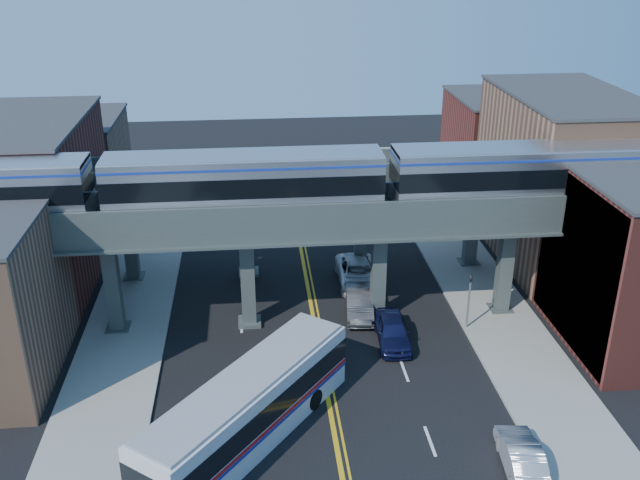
# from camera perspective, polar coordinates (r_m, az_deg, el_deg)

# --- Properties ---
(ground) EXTENTS (120.00, 120.00, 0.00)m
(ground) POSITION_cam_1_polar(r_m,az_deg,el_deg) (38.23, 0.62, -12.43)
(ground) COLOR black
(ground) RESTS_ON ground
(sidewalk_west) EXTENTS (5.00, 70.00, 0.16)m
(sidewalk_west) POSITION_cam_1_polar(r_m,az_deg,el_deg) (47.16, -14.85, -5.62)
(sidewalk_west) COLOR gray
(sidewalk_west) RESTS_ON ground
(sidewalk_east) EXTENTS (5.00, 70.00, 0.16)m
(sidewalk_east) POSITION_cam_1_polar(r_m,az_deg,el_deg) (48.82, 12.88, -4.35)
(sidewalk_east) COLOR gray
(sidewalk_east) RESTS_ON ground
(building_west_b) EXTENTS (8.00, 14.00, 11.00)m
(building_west_b) POSITION_cam_1_polar(r_m,az_deg,el_deg) (51.93, -22.19, 2.72)
(building_west_b) COLOR maroon
(building_west_b) RESTS_ON ground
(building_west_c) EXTENTS (8.00, 10.00, 8.00)m
(building_west_c) POSITION_cam_1_polar(r_m,az_deg,el_deg) (64.28, -19.05, 5.61)
(building_west_c) COLOR #8D6449
(building_west_c) RESTS_ON ground
(building_east_b) EXTENTS (8.00, 14.00, 12.00)m
(building_east_b) POSITION_cam_1_polar(r_m,az_deg,el_deg) (54.18, 18.60, 4.65)
(building_east_b) COLOR #8D6449
(building_east_b) RESTS_ON ground
(building_east_c) EXTENTS (8.00, 10.00, 9.00)m
(building_east_c) POSITION_cam_1_polar(r_m,az_deg,el_deg) (66.11, 14.06, 7.14)
(building_east_c) COLOR maroon
(building_east_c) RESTS_ON ground
(mural_panel) EXTENTS (0.10, 9.50, 9.50)m
(mural_panel) POSITION_cam_1_polar(r_m,az_deg,el_deg) (42.94, 19.73, -2.27)
(mural_panel) COLOR teal
(mural_panel) RESTS_ON ground
(elevated_viaduct_near) EXTENTS (52.00, 3.60, 7.40)m
(elevated_viaduct_near) POSITION_cam_1_polar(r_m,az_deg,el_deg) (42.03, -0.53, 1.22)
(elevated_viaduct_near) COLOR #3C4643
(elevated_viaduct_near) RESTS_ON ground
(elevated_viaduct_far) EXTENTS (52.00, 3.60, 7.40)m
(elevated_viaduct_far) POSITION_cam_1_polar(r_m,az_deg,el_deg) (48.55, -1.28, 4.36)
(elevated_viaduct_far) COLOR #3C4643
(elevated_viaduct_far) RESTS_ON ground
(transit_train) EXTENTS (48.78, 3.06, 3.57)m
(transit_train) POSITION_cam_1_polar(r_m,az_deg,el_deg) (40.88, -6.07, 4.71)
(transit_train) COLOR black
(transit_train) RESTS_ON elevated_viaduct_near
(stop_sign) EXTENTS (0.76, 0.09, 2.63)m
(stop_sign) POSITION_cam_1_polar(r_m,az_deg,el_deg) (39.75, 0.59, -7.82)
(stop_sign) COLOR slate
(stop_sign) RESTS_ON ground
(traffic_signal) EXTENTS (0.15, 0.18, 4.10)m
(traffic_signal) POSITION_cam_1_polar(r_m,az_deg,el_deg) (43.77, 11.85, -4.40)
(traffic_signal) COLOR slate
(traffic_signal) RESTS_ON ground
(transit_bus) EXTENTS (10.42, 12.11, 3.38)m
(transit_bus) POSITION_cam_1_polar(r_m,az_deg,el_deg) (34.67, -5.78, -13.30)
(transit_bus) COLOR silver
(transit_bus) RESTS_ON ground
(car_lane_a) EXTENTS (2.10, 4.74, 1.58)m
(car_lane_a) POSITION_cam_1_polar(r_m,az_deg,el_deg) (42.48, 5.84, -7.24)
(car_lane_a) COLOR #10153C
(car_lane_a) RESTS_ON ground
(car_lane_b) EXTENTS (2.14, 4.89, 1.56)m
(car_lane_b) POSITION_cam_1_polar(r_m,az_deg,el_deg) (45.31, 3.17, -5.04)
(car_lane_b) COLOR #313234
(car_lane_b) RESTS_ON ground
(car_lane_c) EXTENTS (2.75, 5.89, 1.63)m
(car_lane_c) POSITION_cam_1_polar(r_m,az_deg,el_deg) (48.91, 3.06, -2.71)
(car_lane_c) COLOR silver
(car_lane_c) RESTS_ON ground
(car_lane_d) EXTENTS (2.58, 6.00, 1.72)m
(car_lane_d) POSITION_cam_1_polar(r_m,az_deg,el_deg) (61.41, 1.69, 3.01)
(car_lane_d) COLOR #B1B1B6
(car_lane_d) RESTS_ON ground
(car_parked_curb) EXTENTS (2.01, 4.61, 1.47)m
(car_parked_curb) POSITION_cam_1_polar(r_m,az_deg,el_deg) (34.68, 15.82, -16.33)
(car_parked_curb) COLOR #AFB0B4
(car_parked_curb) RESTS_ON ground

